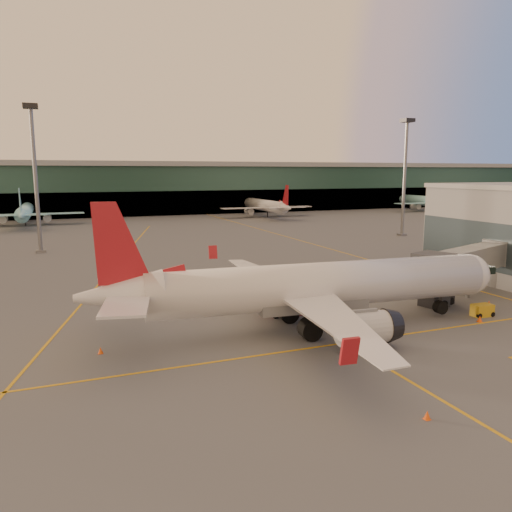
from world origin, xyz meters
name	(u,v)px	position (x,y,z in m)	size (l,w,h in m)	color
ground	(322,374)	(0.00, 0.00, 0.00)	(600.00, 600.00, 0.00)	#4C4F54
taxi_markings	(130,269)	(-7.32, 44.49, 0.01)	(100.12, 173.00, 0.01)	gold
terminal	(111,188)	(0.00, 141.79, 8.76)	(400.00, 20.00, 17.60)	#19382D
mast_west_near	(35,168)	(-20.00, 66.00, 14.86)	(2.40, 2.40, 25.60)	slate
mast_east_near	(405,169)	(55.00, 62.00, 14.86)	(2.40, 2.40, 25.60)	slate
distant_aircraft_row	(42,224)	(-21.00, 118.00, 0.00)	(290.00, 34.00, 13.00)	#94E6F8
main_airplane	(309,288)	(3.84, 9.46, 3.87)	(39.49, 35.62, 11.91)	silver
jet_bridge	(474,261)	(27.48, 13.68, 4.03)	(19.29, 9.48, 5.89)	slate
catering_truck	(284,293)	(3.82, 14.66, 2.20)	(4.99, 2.28, 3.86)	#A5172A
gpu_cart	(482,310)	(21.92, 6.79, 0.59)	(2.13, 1.33, 1.21)	#BE9417
pushback_tug	(437,298)	(20.68, 11.90, 0.80)	(4.22, 2.95, 1.97)	black
cone_nose	(489,304)	(25.49, 9.34, 0.30)	(0.49, 0.49, 0.63)	#FF530D
cone_tail	(100,350)	(-14.31, 10.04, 0.26)	(0.42, 0.42, 0.54)	#FF530D
cone_wing_right	(427,415)	(2.46, -8.06, 0.26)	(0.42, 0.42, 0.53)	#FF530D
cone_fwd	(480,319)	(20.15, 5.36, 0.30)	(0.49, 0.49, 0.62)	#FF530D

